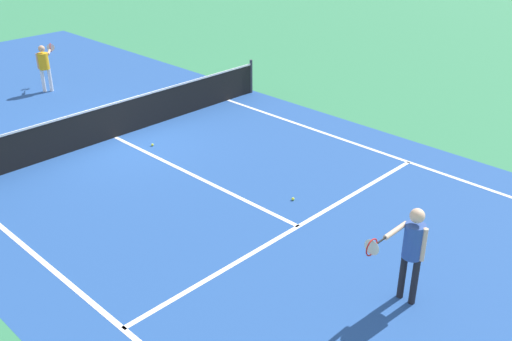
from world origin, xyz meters
The scene contains 11 objects.
ground_plane centered at (0.00, 0.00, 0.00)m, with size 60.00×60.00×0.00m, color #337F51.
court_surface_inbounds centered at (0.00, 0.00, 0.00)m, with size 10.62×24.40×0.00m, color #234C93.
line_sideline_left centered at (-4.11, -5.95, 0.00)m, with size 0.10×11.89×0.01m, color white.
line_sideline_right centered at (4.11, -5.95, 0.00)m, with size 0.10×11.89×0.01m, color white.
line_service_near centered at (0.00, -6.40, 0.00)m, with size 8.22×0.10×0.01m, color white.
line_center_service centered at (0.00, -3.20, 0.00)m, with size 0.10×6.40×0.01m, color white.
net centered at (0.00, 0.00, 0.49)m, with size 10.37×0.09×1.07m.
player_near centered at (-0.52, -9.11, 1.06)m, with size 1.22×0.51×1.71m.
player_far centered at (0.65, 4.80, 0.92)m, with size 0.90×0.90×1.50m.
tennis_ball_mid_court centered at (0.72, -5.63, 0.03)m, with size 0.07×0.07×0.07m, color #CCE033.
tennis_ball_near_net centered at (0.35, -1.17, 0.03)m, with size 0.07×0.07×0.07m, color #CCE033.
Camera 1 is at (-7.63, -12.68, 6.13)m, focal length 41.06 mm.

